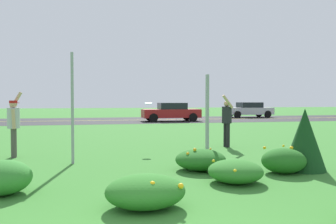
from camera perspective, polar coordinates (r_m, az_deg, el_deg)
name	(u,v)px	position (r m, az deg, el deg)	size (l,w,h in m)	color
ground_plane	(102,137)	(15.48, -11.02, -4.15)	(120.00, 120.00, 0.00)	#387A2D
highway_strip	(97,121)	(28.33, -11.76, -1.40)	(120.00, 9.48, 0.01)	#2D2D30
highway_center_stripe	(97,120)	(28.33, -11.76, -1.39)	(120.00, 0.16, 0.00)	yellow
daylily_clump_mid_center	(146,191)	(5.31, -3.76, -13.08)	(1.23, 1.01, 0.51)	#2D7526
daylily_clump_front_center	(201,160)	(8.11, 5.47, -7.93)	(1.19, 1.15, 0.54)	#23661E
daylily_clump_front_left	(3,177)	(6.66, -25.82, -9.80)	(0.96, 0.97, 0.60)	#337F2D
daylily_clump_mid_left	(235,171)	(7.00, 11.19, -9.67)	(1.09, 1.10, 0.45)	#2D7526
daylily_clump_front_right	(284,161)	(8.15, 18.76, -7.70)	(1.01, 0.87, 0.60)	#23661E
sign_post_near_path	(72,108)	(9.11, -15.67, 0.62)	(0.07, 0.10, 2.87)	#93969B
sign_post_by_roadside	(207,118)	(9.21, 6.57, -0.99)	(0.07, 0.10, 2.33)	#93969B
evergreen_shrub_side	(305,139)	(8.61, 21.85, -4.25)	(0.97, 0.97, 1.45)	#143D19
person_thrower_red_cap_gray_shirt	(14,122)	(10.72, -24.37, -1.60)	(0.38, 0.51, 1.89)	#B2B2B7
person_catcher_dark_shirt	(227,119)	(12.13, 9.77, -1.17)	(0.44, 0.52, 1.84)	#232328
frisbee_pale_blue	(148,103)	(11.20, -3.29, 1.44)	(0.25, 0.25, 0.07)	#ADD6E5
car_silver_leftmost	(249,110)	(33.84, 13.33, 0.37)	(4.50, 2.00, 1.45)	#B7BABF
car_red_center_left	(171,112)	(26.87, 0.54, 0.03)	(4.50, 2.00, 1.45)	maroon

